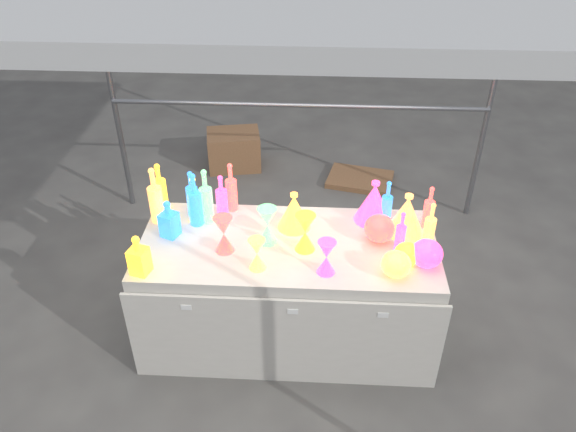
# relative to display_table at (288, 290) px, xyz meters

# --- Properties ---
(ground) EXTENTS (80.00, 80.00, 0.00)m
(ground) POSITION_rel_display_table_xyz_m (-0.00, 0.01, -0.37)
(ground) COLOR #66635E
(ground) RESTS_ON ground
(display_table) EXTENTS (1.84, 0.83, 0.75)m
(display_table) POSITION_rel_display_table_xyz_m (0.00, 0.00, 0.00)
(display_table) COLOR silver
(display_table) RESTS_ON ground
(cardboard_box_closed) EXTENTS (0.56, 0.45, 0.37)m
(cardboard_box_closed) POSITION_rel_display_table_xyz_m (-0.66, 2.23, -0.19)
(cardboard_box_closed) COLOR brown
(cardboard_box_closed) RESTS_ON ground
(cardboard_box_flat) EXTENTS (0.68, 0.55, 0.05)m
(cardboard_box_flat) POSITION_rel_display_table_xyz_m (0.59, 1.99, -0.35)
(cardboard_box_flat) COLOR brown
(cardboard_box_flat) RESTS_ON ground
(bottle_0) EXTENTS (0.10, 0.10, 0.32)m
(bottle_0) POSITION_rel_display_table_xyz_m (-0.85, 0.36, 0.54)
(bottle_0) COLOR red
(bottle_0) RESTS_ON display_table
(bottle_1) EXTENTS (0.10, 0.10, 0.37)m
(bottle_1) POSITION_rel_display_table_xyz_m (-0.59, 0.18, 0.56)
(bottle_1) COLOR #1A903E
(bottle_1) RESTS_ON display_table
(bottle_2) EXTENTS (0.08, 0.08, 0.34)m
(bottle_2) POSITION_rel_display_table_xyz_m (-0.39, 0.36, 0.55)
(bottle_2) COLOR orange
(bottle_2) RESTS_ON display_table
(bottle_3) EXTENTS (0.10, 0.10, 0.29)m
(bottle_3) POSITION_rel_display_table_xyz_m (-0.44, 0.29, 0.52)
(bottle_3) COLOR blue
(bottle_3) RESTS_ON display_table
(bottle_4) EXTENTS (0.11, 0.11, 0.38)m
(bottle_4) POSITION_rel_display_table_xyz_m (-0.84, 0.20, 0.57)
(bottle_4) COLOR #137C5E
(bottle_4) RESTS_ON display_table
(bottle_5) EXTENTS (0.08, 0.08, 0.38)m
(bottle_5) POSITION_rel_display_table_xyz_m (-0.52, 0.21, 0.56)
(bottle_5) COLOR #AC228B
(bottle_5) RESTS_ON display_table
(bottle_6) EXTENTS (0.11, 0.11, 0.33)m
(bottle_6) POSITION_rel_display_table_xyz_m (-0.59, 0.21, 0.54)
(bottle_6) COLOR red
(bottle_6) RESTS_ON display_table
(bottle_7) EXTENTS (0.10, 0.10, 0.32)m
(bottle_7) POSITION_rel_display_table_xyz_m (-0.62, 0.28, 0.54)
(bottle_7) COLOR #1A903E
(bottle_7) RESTS_ON display_table
(decanter_0) EXTENTS (0.12, 0.12, 0.25)m
(decanter_0) POSITION_rel_display_table_xyz_m (-0.81, -0.30, 0.50)
(decanter_0) COLOR red
(decanter_0) RESTS_ON display_table
(decanter_2) EXTENTS (0.13, 0.13, 0.25)m
(decanter_2) POSITION_rel_display_table_xyz_m (-0.72, 0.05, 0.50)
(decanter_2) COLOR #1A903E
(decanter_2) RESTS_ON display_table
(hourglass_0) EXTENTS (0.12, 0.12, 0.23)m
(hourglass_0) POSITION_rel_display_table_xyz_m (-0.37, -0.08, 0.49)
(hourglass_0) COLOR orange
(hourglass_0) RESTS_ON display_table
(hourglass_1) EXTENTS (0.12, 0.12, 0.21)m
(hourglass_1) POSITION_rel_display_table_xyz_m (0.23, -0.24, 0.48)
(hourglass_1) COLOR blue
(hourglass_1) RESTS_ON display_table
(hourglass_2) EXTENTS (0.12, 0.12, 0.20)m
(hourglass_2) POSITION_rel_display_table_xyz_m (-0.16, -0.23, 0.47)
(hourglass_2) COLOR #137C5E
(hourglass_2) RESTS_ON display_table
(hourglass_3) EXTENTS (0.13, 0.13, 0.24)m
(hourglass_3) POSITION_rel_display_table_xyz_m (-0.12, 0.02, 0.49)
(hourglass_3) COLOR #AC228B
(hourglass_3) RESTS_ON display_table
(hourglass_4) EXTENTS (0.14, 0.14, 0.24)m
(hourglass_4) POSITION_rel_display_table_xyz_m (0.10, -0.04, 0.50)
(hourglass_4) COLOR red
(hourglass_4) RESTS_ON display_table
(globe_0) EXTENTS (0.17, 0.17, 0.12)m
(globe_0) POSITION_rel_display_table_xyz_m (0.69, -0.14, 0.44)
(globe_0) COLOR red
(globe_0) RESTS_ON display_table
(globe_1) EXTENTS (0.20, 0.20, 0.14)m
(globe_1) POSITION_rel_display_table_xyz_m (0.62, -0.25, 0.44)
(globe_1) COLOR #137C5E
(globe_1) RESTS_ON display_table
(globe_2) EXTENTS (0.23, 0.23, 0.15)m
(globe_2) POSITION_rel_display_table_xyz_m (0.55, 0.07, 0.45)
(globe_2) COLOR orange
(globe_2) RESTS_ON display_table
(globe_3) EXTENTS (0.24, 0.24, 0.15)m
(globe_3) POSITION_rel_display_table_xyz_m (0.80, -0.15, 0.45)
(globe_3) COLOR blue
(globe_3) RESTS_ON display_table
(lampshade_1) EXTENTS (0.25, 0.25, 0.25)m
(lampshade_1) POSITION_rel_display_table_xyz_m (0.03, 0.18, 0.50)
(lampshade_1) COLOR #E7FF35
(lampshade_1) RESTS_ON display_table
(lampshade_2) EXTENTS (0.31, 0.31, 0.28)m
(lampshade_2) POSITION_rel_display_table_xyz_m (0.52, 0.29, 0.52)
(lampshade_2) COLOR blue
(lampshade_2) RESTS_ON display_table
(lampshade_3) EXTENTS (0.27, 0.27, 0.27)m
(lampshade_3) POSITION_rel_display_table_xyz_m (0.71, 0.16, 0.51)
(lampshade_3) COLOR #137C5E
(lampshade_3) RESTS_ON display_table
(bottle_8) EXTENTS (0.09, 0.09, 0.31)m
(bottle_8) POSITION_rel_display_table_xyz_m (0.60, 0.26, 0.53)
(bottle_8) COLOR #1A903E
(bottle_8) RESTS_ON display_table
(bottle_9) EXTENTS (0.09, 0.09, 0.29)m
(bottle_9) POSITION_rel_display_table_xyz_m (0.86, 0.23, 0.52)
(bottle_9) COLOR orange
(bottle_9) RESTS_ON display_table
(bottle_10) EXTENTS (0.07, 0.07, 0.27)m
(bottle_10) POSITION_rel_display_table_xyz_m (0.66, -0.02, 0.51)
(bottle_10) COLOR blue
(bottle_10) RESTS_ON display_table
(bottle_11) EXTENTS (0.07, 0.07, 0.31)m
(bottle_11) POSITION_rel_display_table_xyz_m (0.83, 0.03, 0.53)
(bottle_11) COLOR #137C5E
(bottle_11) RESTS_ON display_table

